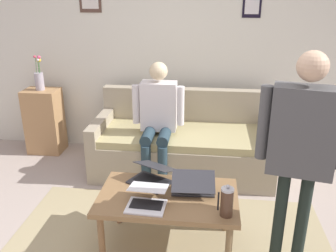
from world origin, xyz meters
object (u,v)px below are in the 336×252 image
Objects in this scene: laptop_left at (147,200)px; laptop_right at (152,176)px; laptop_center at (193,186)px; person_standing at (302,142)px; coffee_table at (168,201)px; side_shelf at (45,121)px; person_seated at (158,116)px; flower_vase at (39,79)px; couch at (183,145)px; french_press at (227,202)px.

laptop_left is 0.73× the size of laptop_right.
person_standing reaches higher than laptop_center.
laptop_left reaches higher than coffee_table.
side_shelf is (1.96, -1.57, -0.11)m from laptop_center.
laptop_left is 1.30m from person_seated.
laptop_left is at bearing -1.98° from person_standing.
laptop_left is at bearing 132.08° from flower_vase.
laptop_right is at bearing -86.77° from laptop_left.
laptop_right is (0.16, -0.20, 0.10)m from coffee_table.
flower_vase is at bearing -42.07° from laptop_right.
couch is at bearing -138.04° from person_seated.
laptop_right is at bearing -34.70° from french_press.
coffee_table is 0.27m from laptop_right.
laptop_center is at bearing 141.31° from flower_vase.
coffee_table is 2.51× the size of laptop_right.
side_shelf is at bearing -40.17° from french_press.
side_shelf is 0.54m from flower_vase.
laptop_right is at bearing 138.00° from side_shelf.
person_standing is (-2.67, 1.84, 0.10)m from flower_vase.
flower_vase is 0.26× the size of person_standing.
flower_vase is at bearing -40.22° from french_press.
laptop_right is 1.74× the size of french_press.
side_shelf is at bearing 60.90° from flower_vase.
flower_vase is 0.33× the size of person_seated.
laptop_center is at bearing -144.37° from laptop_left.
person_standing is at bearing 119.89° from couch.
person_standing reaches higher than side_shelf.
laptop_center is at bearing 161.61° from laptop_right.
couch is 2.42× the size of side_shelf.
coffee_table is (0.01, 1.35, 0.12)m from couch.
person_seated is (0.68, -1.34, 0.14)m from french_press.
couch is 1.93m from person_standing.
couch reaches higher than laptop_right.
laptop_left is 0.35m from laptop_right.
coffee_table is 0.85× the size of person_seated.
laptop_left is at bearing 93.23° from laptop_right.
laptop_center is at bearing -21.16° from person_standing.
laptop_left is at bearing 94.66° from person_seated.
couch is 1.92m from flower_vase.
laptop_left is (0.15, 1.50, 0.21)m from couch.
person_seated reaches higher than couch.
couch is 6.23× the size of laptop_left.
laptop_right is 2.18m from side_shelf.
person_standing is at bearing 130.90° from person_seated.
person_standing is at bearing 158.84° from laptop_center.
person_seated reaches higher than laptop_center.
couch is at bearing -60.11° from person_standing.
coffee_table is 0.23m from laptop_left.
coffee_table is 1.11m from person_standing.
side_shelf is 0.64× the size of person_seated.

